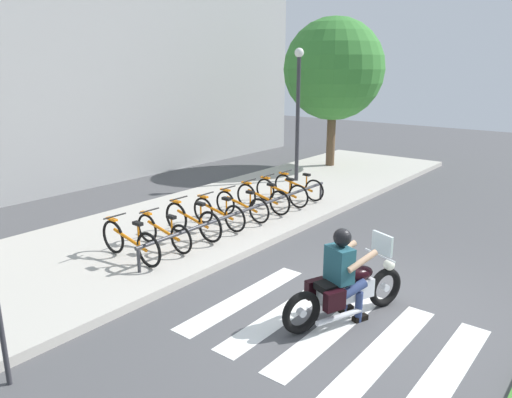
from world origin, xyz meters
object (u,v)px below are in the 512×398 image
bicycle_2 (193,221)px  tree_near_rack (334,70)px  bicycle_3 (218,213)px  bicycle_5 (262,198)px  bicycle_4 (242,206)px  bicycle_7 (298,186)px  bike_rack (249,210)px  rider (343,268)px  motorcycle (347,290)px  bicycle_1 (163,232)px  bicycle_6 (281,192)px  bicycle_0 (130,242)px  street_lamp (298,104)px

bicycle_2 → tree_near_rack: tree_near_rack is taller
bicycle_3 → bicycle_5: bicycle_5 is taller
bicycle_4 → bicycle_7: bicycle_4 is taller
bicycle_5 → bike_rack: bearing=-155.0°
rider → bicycle_2: (0.85, 3.99, -0.31)m
motorcycle → bicycle_1: (-0.01, 4.02, 0.03)m
motorcycle → tree_near_rack: bearing=31.4°
motorcycle → rider: (-0.07, 0.03, 0.37)m
bicycle_5 → bicycle_6: bearing=0.0°
bicycle_2 → bicycle_3: bicycle_2 is taller
motorcycle → bicycle_7: (4.76, 4.02, 0.02)m
bicycle_5 → bicycle_4: bearing=180.0°
bicycle_0 → bicycle_5: (3.97, 0.00, -0.02)m
bicycle_1 → bicycle_7: bearing=0.0°
bike_rack → bicycle_1: bearing=164.4°
bicycle_6 → street_lamp: street_lamp is taller
bike_rack → street_lamp: bearing=21.6°
bicycle_0 → bicycle_4: 3.18m
motorcycle → bicycle_5: 5.12m
bicycle_7 → bike_rack: bicycle_7 is taller
motorcycle → bicycle_5: (3.17, 4.02, 0.04)m
bicycle_1 → bicycle_2: bearing=-0.1°
bicycle_6 → bicycle_7: 0.79m
bicycle_4 → bicycle_6: bicycle_6 is taller
bicycle_0 → street_lamp: (7.31, 1.24, 2.01)m
bicycle_4 → bicycle_6: bearing=-0.0°
rider → bicycle_5: size_ratio=0.86×
bicycle_0 → bicycle_4: (3.18, 0.00, -0.03)m
bicycle_3 → bicycle_2: bearing=-179.9°
bicycle_2 → bike_rack: size_ratio=0.27×
rider → bicycle_4: rider is taller
tree_near_rack → street_lamp: bearing=-171.8°
bicycle_2 → bicycle_7: (3.97, 0.00, -0.03)m
bicycle_3 → motorcycle: bearing=-111.4°
rider → bicycle_7: size_ratio=0.90×
bicycle_1 → bicycle_7: 4.77m
bicycle_1 → tree_near_rack: bearing=10.0°
bicycle_5 → bicycle_6: 0.79m
bicycle_5 → tree_near_rack: 7.01m
motorcycle → bicycle_3: 4.32m
bicycle_1 → rider: bearing=-90.9°
motorcycle → street_lamp: bearing=39.0°
tree_near_rack → bicycle_5: bearing=-165.0°
rider → bicycle_2: bearing=77.9°
bicycle_1 → bicycle_3: 1.59m
bicycle_4 → bicycle_5: 0.79m
bicycle_0 → street_lamp: street_lamp is taller
bicycle_1 → bicycle_3: size_ratio=1.03×
rider → tree_near_rack: tree_near_rack is taller
bicycle_0 → bike_rack: size_ratio=0.28×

